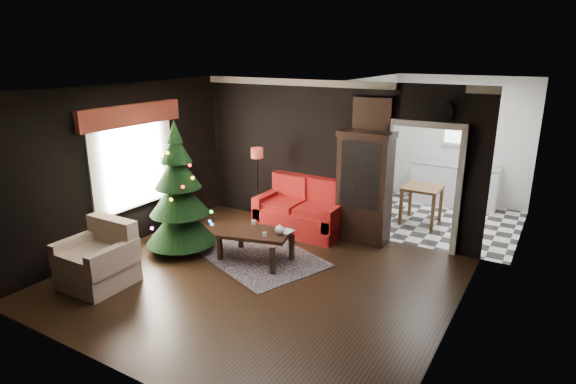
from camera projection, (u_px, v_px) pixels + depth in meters
The scene contains 26 objects.
floor at pixel (257, 280), 7.09m from camera, with size 5.50×5.50×0.00m, color black.
ceiling at pixel (253, 90), 6.28m from camera, with size 5.50×5.50×0.00m, color white.
wall_back at pixel (332, 158), 8.74m from camera, with size 5.50×5.50×0.00m, color black.
wall_front at pixel (111, 254), 4.63m from camera, with size 5.50×5.50×0.00m, color black.
wall_left at pixel (122, 167), 8.03m from camera, with size 5.50×5.50×0.00m, color black.
wall_right at pixel (456, 226), 5.34m from camera, with size 5.50×5.50×0.00m, color black.
doorway at pixel (422, 189), 8.01m from camera, with size 1.10×0.10×2.10m, color beige, non-canonical shape.
left_window at pixel (133, 162), 8.16m from camera, with size 0.05×1.60×1.40m, color white.
valance at pixel (131, 115), 7.89m from camera, with size 0.12×2.10×0.35m, color maroon.
kitchen_floor at pixel (439, 221), 9.55m from camera, with size 3.00×3.00×0.00m, color white.
kitchen_window at pixel (462, 127), 10.25m from camera, with size 0.70×0.06×0.70m, color white.
rug at pixel (260, 257), 7.88m from camera, with size 2.08×1.51×0.01m, color #503542.
loveseat at pixel (301, 207), 8.83m from camera, with size 1.70×0.90×1.00m, color #99080B, non-canonical shape.
curio_cabinet at pixel (364, 190), 8.32m from camera, with size 0.90×0.45×1.90m, color black, non-canonical shape.
floor_lamp at pixel (258, 185), 9.05m from camera, with size 0.24×0.24×1.45m, color black, non-canonical shape.
christmas_tree at pixel (179, 192), 7.84m from camera, with size 1.18×1.18×2.25m, color black, non-canonical shape.
armchair at pixel (96, 256), 6.83m from camera, with size 0.93×0.93×0.95m, color tan, non-canonical shape.
coffee_table at pixel (256, 246), 7.68m from camera, with size 1.11×0.67×0.50m, color black, non-canonical shape.
teapot at pixel (279, 230), 7.45m from camera, with size 0.17×0.17×0.16m, color white, non-canonical shape.
cup_a at pixel (254, 222), 7.91m from camera, with size 0.08×0.08×0.07m, color silver.
cup_b at pixel (265, 234), 7.41m from camera, with size 0.07×0.07×0.06m, color silver.
book at pixel (282, 224), 7.58m from camera, with size 0.18×0.02×0.25m, color tan.
wall_clock at pixel (444, 111), 7.46m from camera, with size 0.32×0.32×0.06m, color white.
painting at pixel (372, 115), 8.09m from camera, with size 0.62×0.05×0.52m, color #C08642.
kitchen_counter at pixel (454, 185), 10.41m from camera, with size 1.80×0.60×0.90m, color white.
kitchen_table at pixel (421, 205), 9.34m from camera, with size 0.70×0.70×0.75m, color #533920, non-canonical shape.
Camera 1 is at (3.67, -5.27, 3.31)m, focal length 29.48 mm.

